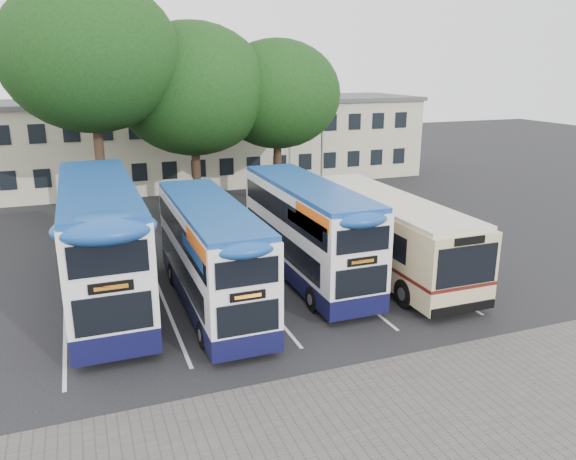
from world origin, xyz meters
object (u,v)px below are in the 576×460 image
at_px(tree_right, 277,94).
at_px(bus_dd_left, 101,237).
at_px(lamp_post, 323,119).
at_px(bus_dd_mid, 210,251).
at_px(tree_mid, 193,89).
at_px(tree_left, 90,56).
at_px(bus_dd_right, 306,227).
at_px(bus_single, 384,229).

height_order(tree_right, bus_dd_left, tree_right).
xyz_separation_m(lamp_post, bus_dd_mid, (-11.61, -16.21, -2.94)).
bearing_deg(tree_mid, tree_right, -0.49).
bearing_deg(tree_left, tree_mid, 16.52).
xyz_separation_m(tree_mid, bus_dd_mid, (-2.42, -14.03, -5.11)).
height_order(lamp_post, bus_dd_right, lamp_post).
relative_size(tree_mid, bus_dd_left, 1.01).
xyz_separation_m(lamp_post, bus_dd_left, (-15.26, -14.33, -2.58)).
bearing_deg(bus_dd_right, lamp_post, 63.85).
height_order(tree_left, bus_dd_right, tree_left).
distance_m(lamp_post, bus_dd_right, 16.70).
bearing_deg(lamp_post, tree_right, -151.23).
bearing_deg(lamp_post, tree_mid, -166.66).
relative_size(bus_dd_left, bus_dd_right, 1.13).
distance_m(lamp_post, bus_single, 15.88).
bearing_deg(lamp_post, bus_dd_left, -136.80).
relative_size(tree_left, bus_dd_right, 1.34).
distance_m(bus_dd_left, bus_dd_right, 8.02).
xyz_separation_m(bus_dd_left, bus_dd_right, (8.01, -0.44, -0.28)).
distance_m(bus_dd_left, bus_dd_mid, 4.12).
height_order(tree_right, bus_dd_right, tree_right).
bearing_deg(tree_left, tree_right, 8.47).
height_order(bus_dd_left, bus_dd_mid, bus_dd_left).
relative_size(tree_mid, bus_single, 1.01).
relative_size(lamp_post, tree_left, 0.70).
bearing_deg(tree_right, bus_single, -88.80).
xyz_separation_m(tree_right, bus_dd_left, (-11.21, -12.11, -4.38)).
bearing_deg(bus_dd_right, bus_single, -5.08).
xyz_separation_m(tree_right, bus_dd_mid, (-7.56, -13.99, -4.74)).
xyz_separation_m(tree_right, bus_dd_right, (-3.21, -12.55, -4.66)).
height_order(bus_dd_mid, bus_dd_right, bus_dd_right).
distance_m(lamp_post, bus_dd_left, 21.09).
xyz_separation_m(tree_mid, tree_right, (5.14, -0.04, -0.37)).
xyz_separation_m(tree_mid, bus_dd_left, (-6.07, -12.15, -4.75)).
bearing_deg(bus_single, tree_left, 133.99).
bearing_deg(tree_left, lamp_post, 14.54).
height_order(bus_dd_mid, bus_single, bus_dd_mid).
bearing_deg(tree_mid, bus_single, -67.25).
height_order(bus_dd_right, bus_single, bus_dd_right).
xyz_separation_m(lamp_post, tree_right, (-4.05, -2.22, 1.80)).
height_order(tree_mid, bus_dd_right, tree_mid).
height_order(tree_left, tree_mid, tree_left).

